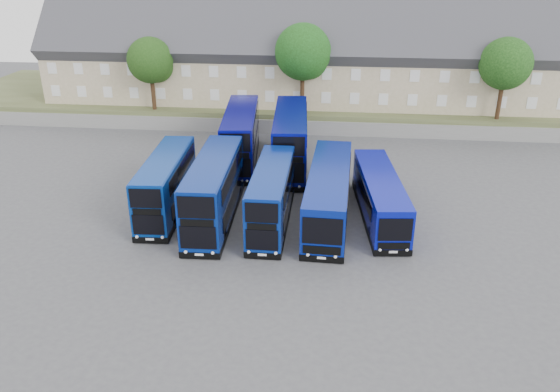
{
  "coord_description": "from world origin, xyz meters",
  "views": [
    {
      "loc": [
        5.66,
        -31.15,
        17.62
      ],
      "look_at": [
        2.03,
        3.03,
        2.2
      ],
      "focal_mm": 35.0,
      "sensor_mm": 36.0,
      "label": 1
    }
  ],
  "objects": [
    {
      "name": "dd_front_right",
      "position": [
        1.44,
        3.11,
        2.0
      ],
      "size": [
        2.38,
        10.28,
        4.08
      ],
      "rotation": [
        0.0,
        0.0,
        0.0
      ],
      "color": "navy",
      "rests_on": "ground"
    },
    {
      "name": "coach_east_a",
      "position": [
        5.37,
        4.61,
        1.78
      ],
      "size": [
        3.26,
        13.35,
        3.63
      ],
      "rotation": [
        0.0,
        0.0,
        -0.04
      ],
      "color": "navy",
      "rests_on": "ground"
    },
    {
      "name": "earth_bank",
      "position": [
        0.0,
        34.0,
        1.0
      ],
      "size": [
        80.0,
        20.0,
        2.0
      ],
      "primitive_type": "cube",
      "color": "#4A512D",
      "rests_on": "ground"
    },
    {
      "name": "ground",
      "position": [
        0.0,
        0.0,
        0.0
      ],
      "size": [
        120.0,
        120.0,
        0.0
      ],
      "primitive_type": "plane",
      "color": "#48484E",
      "rests_on": "ground"
    },
    {
      "name": "terrace_row",
      "position": [
        3.0,
        30.0,
        6.6
      ],
      "size": [
        60.0,
        10.4,
        11.2
      ],
      "color": "tan",
      "rests_on": "earth_bank"
    },
    {
      "name": "coach_east_b",
      "position": [
        9.01,
        4.96,
        1.55
      ],
      "size": [
        3.6,
        11.77,
        3.17
      ],
      "rotation": [
        0.0,
        0.0,
        0.1
      ],
      "color": "#0811A1",
      "rests_on": "ground"
    },
    {
      "name": "tree_mid",
      "position": [
        2.15,
        25.6,
        8.07
      ],
      "size": [
        5.76,
        5.76,
        9.18
      ],
      "color": "#382314",
      "rests_on": "earth_bank"
    },
    {
      "name": "dd_rear_left",
      "position": [
        -2.8,
        15.22,
        2.33
      ],
      "size": [
        3.92,
        12.12,
        4.74
      ],
      "rotation": [
        0.0,
        0.0,
        0.1
      ],
      "color": "#06077B",
      "rests_on": "ground"
    },
    {
      "name": "dd_front_mid",
      "position": [
        -2.65,
        3.26,
        2.22
      ],
      "size": [
        2.99,
        11.44,
        4.51
      ],
      "rotation": [
        0.0,
        0.0,
        0.03
      ],
      "color": "navy",
      "rests_on": "ground"
    },
    {
      "name": "dd_rear_right",
      "position": [
        1.73,
        14.64,
        2.4
      ],
      "size": [
        3.6,
        12.41,
        4.87
      ],
      "rotation": [
        0.0,
        0.0,
        0.07
      ],
      "color": "#060A7E",
      "rests_on": "ground"
    },
    {
      "name": "tree_east",
      "position": [
        22.15,
        25.1,
        7.39
      ],
      "size": [
        5.12,
        5.12,
        8.16
      ],
      "color": "#382314",
      "rests_on": "earth_bank"
    },
    {
      "name": "tree_far",
      "position": [
        28.15,
        32.1,
        7.73
      ],
      "size": [
        5.44,
        5.44,
        8.67
      ],
      "color": "#382314",
      "rests_on": "earth_bank"
    },
    {
      "name": "retaining_wall",
      "position": [
        0.0,
        24.0,
        0.75
      ],
      "size": [
        70.0,
        0.4,
        1.5
      ],
      "primitive_type": "cube",
      "color": "slate",
      "rests_on": "ground"
    },
    {
      "name": "tree_west",
      "position": [
        -13.85,
        25.1,
        7.05
      ],
      "size": [
        4.8,
        4.8,
        7.65
      ],
      "color": "#382314",
      "rests_on": "earth_bank"
    },
    {
      "name": "dd_front_left",
      "position": [
        -6.46,
        4.39,
        2.03
      ],
      "size": [
        2.99,
        10.52,
        4.13
      ],
      "rotation": [
        0.0,
        0.0,
        0.06
      ],
      "color": "navy",
      "rests_on": "ground"
    }
  ]
}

